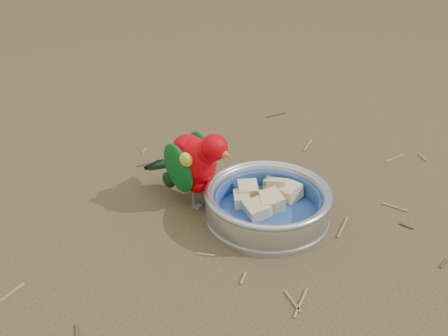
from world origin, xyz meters
TOP-DOWN VIEW (x-y plane):
  - ground at (0.00, 0.00)m, footprint 60.00×60.00m
  - food_bowl at (0.03, 0.07)m, footprint 0.22×0.22m
  - bowl_wall at (0.03, 0.07)m, footprint 0.22×0.22m
  - fruit_wedges at (0.03, 0.07)m, footprint 0.13×0.13m
  - lory_parrot at (-0.04, 0.19)m, footprint 0.13×0.20m
  - ground_debris at (-0.04, 0.05)m, footprint 0.90×0.80m

SIDE VIEW (x-z plane):
  - ground at x=0.00m, z-range 0.00..0.00m
  - ground_debris at x=-0.04m, z-range 0.00..0.01m
  - food_bowl at x=0.03m, z-range 0.00..0.02m
  - fruit_wedges at x=0.03m, z-range 0.02..0.05m
  - bowl_wall at x=0.03m, z-range 0.02..0.06m
  - lory_parrot at x=-0.04m, z-range 0.00..0.15m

